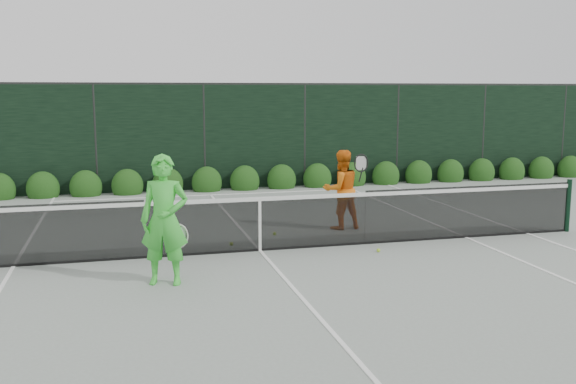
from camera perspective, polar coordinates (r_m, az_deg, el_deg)
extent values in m
plane|color=gray|center=(11.54, -2.50, -5.26)|extent=(80.00, 80.00, 0.00)
cylinder|color=black|center=(14.19, 23.63, -1.10)|extent=(0.10, 0.10, 1.07)
cube|color=black|center=(11.33, -23.81, -3.66)|extent=(4.40, 0.01, 1.02)
cube|color=black|center=(11.43, -2.52, -2.92)|extent=(4.00, 0.01, 0.96)
cube|color=black|center=(12.96, 15.96, -1.72)|extent=(4.40, 0.01, 1.02)
cube|color=white|center=(11.34, -2.54, -0.63)|extent=(12.80, 0.03, 0.07)
cube|color=black|center=(11.53, -2.50, -5.16)|extent=(12.80, 0.02, 0.04)
cube|color=white|center=(11.43, -2.52, -3.04)|extent=(0.05, 0.03, 0.91)
imported|color=#40D13D|center=(9.58, -10.92, -2.45)|extent=(0.80, 0.63, 1.93)
torus|color=beige|center=(9.75, -9.74, -3.88)|extent=(0.30, 0.05, 0.30)
cylinder|color=black|center=(9.81, -9.70, -5.25)|extent=(0.10, 0.03, 0.30)
imported|color=orange|center=(13.26, 4.76, 0.21)|extent=(0.87, 0.71, 1.64)
torus|color=black|center=(13.12, 6.52, 2.57)|extent=(0.30, 0.04, 0.30)
cylinder|color=black|center=(13.15, 6.50, 1.53)|extent=(0.10, 0.03, 0.30)
cube|color=white|center=(13.75, 20.49, -3.47)|extent=(0.06, 23.77, 0.01)
cube|color=white|center=(11.43, -23.22, -6.10)|extent=(0.06, 23.77, 0.01)
cube|color=white|center=(13.01, 15.54, -3.91)|extent=(0.06, 23.77, 0.01)
cube|color=white|center=(23.11, -8.77, 1.87)|extent=(11.03, 0.06, 0.01)
cube|color=white|center=(17.72, -6.90, -0.26)|extent=(8.23, 0.06, 0.01)
cube|color=white|center=(11.54, -2.50, -5.23)|extent=(0.06, 12.80, 0.01)
cube|color=black|center=(18.63, -7.45, 4.81)|extent=(32.00, 0.06, 3.00)
cube|color=#262826|center=(18.58, -7.55, 9.52)|extent=(32.00, 0.06, 0.06)
cylinder|color=#262826|center=(18.49, -16.74, 4.48)|extent=(0.08, 0.08, 3.00)
cylinder|color=#262826|center=(18.63, -7.45, 4.81)|extent=(0.08, 0.08, 3.00)
cylinder|color=#262826|center=(19.24, 1.48, 5.02)|extent=(0.08, 0.08, 3.00)
cylinder|color=#262826|center=(20.28, 9.68, 5.10)|extent=(0.08, 0.08, 3.00)
cylinder|color=#262826|center=(21.69, 16.95, 5.09)|extent=(0.08, 0.08, 3.00)
cylinder|color=#262826|center=(23.40, 23.25, 5.01)|extent=(0.08, 0.08, 3.00)
ellipsoid|color=#16360E|center=(18.38, -20.95, 0.27)|extent=(0.86, 0.65, 0.94)
ellipsoid|color=#16360E|center=(18.29, -17.53, 0.41)|extent=(0.86, 0.65, 0.94)
ellipsoid|color=#16360E|center=(18.27, -14.08, 0.54)|extent=(0.86, 0.65, 0.94)
ellipsoid|color=#16360E|center=(18.31, -10.64, 0.68)|extent=(0.86, 0.65, 0.94)
ellipsoid|color=#16360E|center=(18.42, -7.23, 0.81)|extent=(0.86, 0.65, 0.94)
ellipsoid|color=#16360E|center=(18.59, -3.87, 0.94)|extent=(0.86, 0.65, 0.94)
ellipsoid|color=#16360E|center=(18.83, -0.58, 1.06)|extent=(0.86, 0.65, 0.94)
ellipsoid|color=#16360E|center=(19.12, 2.62, 1.18)|extent=(0.86, 0.65, 0.94)
ellipsoid|color=#16360E|center=(19.48, 5.71, 1.28)|extent=(0.86, 0.65, 0.94)
ellipsoid|color=#16360E|center=(19.88, 8.69, 1.38)|extent=(0.86, 0.65, 0.94)
ellipsoid|color=#16360E|center=(20.34, 11.53, 1.48)|extent=(0.86, 0.65, 0.94)
ellipsoid|color=#16360E|center=(20.85, 14.25, 1.56)|extent=(0.86, 0.65, 0.94)
ellipsoid|color=#16360E|center=(21.40, 16.83, 1.64)|extent=(0.86, 0.65, 0.94)
ellipsoid|color=#16360E|center=(22.00, 19.27, 1.71)|extent=(0.86, 0.65, 0.94)
ellipsoid|color=#16360E|center=(22.63, 21.59, 1.77)|extent=(0.86, 0.65, 0.94)
ellipsoid|color=#16360E|center=(23.29, 23.77, 1.83)|extent=(0.86, 0.65, 0.94)
sphere|color=#ACDC30|center=(12.74, -1.21, -3.72)|extent=(0.07, 0.07, 0.07)
sphere|color=#ACDC30|center=(11.55, 8.04, -5.15)|extent=(0.07, 0.07, 0.07)
sphere|color=#ACDC30|center=(11.96, -5.06, -4.61)|extent=(0.07, 0.07, 0.07)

